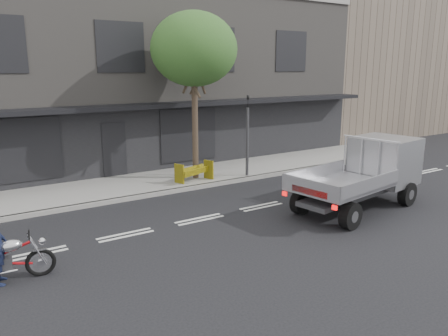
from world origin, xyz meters
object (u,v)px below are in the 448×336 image
Objects in this scene: street_tree at (194,50)px; traffic_light_pole at (247,140)px; motorcycle at (6,259)px; flatbed_ute at (377,165)px; construction_barrier at (197,172)px.

street_tree is 1.93× the size of traffic_light_pole.
traffic_light_pole reaches higher than motorcycle.
traffic_light_pole is at bearing -23.03° from street_tree.
traffic_light_pole is 5.42m from flatbed_ute.
flatbed_ute is 6.75m from construction_barrier.
traffic_light_pole is 10.81m from motorcycle.
construction_barrier is at bearing 40.93° from motorcycle.
motorcycle is at bearing 168.82° from flatbed_ute.
traffic_light_pole is at bearing 33.50° from motorcycle.
street_tree is 1.27× the size of flatbed_ute.
street_tree is at bearing 156.97° from traffic_light_pole.
street_tree is 3.34× the size of motorcycle.
flatbed_ute is (1.81, -5.10, -0.31)m from traffic_light_pole.
motorcycle is 8.78m from construction_barrier.
flatbed_ute reaches higher than motorcycle.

